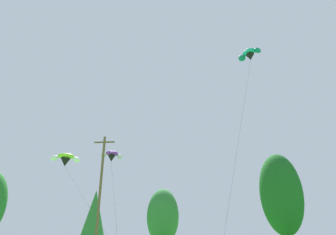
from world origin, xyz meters
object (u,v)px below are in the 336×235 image
(parafoil_kite_high_purple, at_px, (112,156))
(parafoil_kite_mid_teal, at_px, (250,55))
(utility_pole, at_px, (100,195))
(parafoil_kite_far_lime_white, at_px, (66,159))

(parafoil_kite_high_purple, distance_m, parafoil_kite_mid_teal, 21.39)
(utility_pole, bearing_deg, parafoil_kite_high_purple, 97.85)
(utility_pole, xyz_separation_m, parafoil_kite_far_lime_white, (-7.33, 7.18, 5.72))
(utility_pole, height_order, parafoil_kite_mid_teal, parafoil_kite_mid_teal)
(parafoil_kite_mid_teal, xyz_separation_m, parafoil_kite_far_lime_white, (-24.13, 5.61, -11.21))
(parafoil_kite_mid_teal, height_order, parafoil_kite_far_lime_white, parafoil_kite_mid_teal)
(parafoil_kite_mid_teal, bearing_deg, parafoil_kite_far_lime_white, 166.92)
(utility_pole, relative_size, parafoil_kite_mid_teal, 0.56)
(utility_pole, relative_size, parafoil_kite_high_purple, 1.03)
(utility_pole, bearing_deg, parafoil_kite_mid_teal, 5.34)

